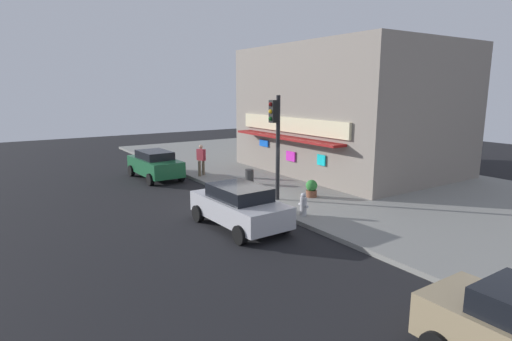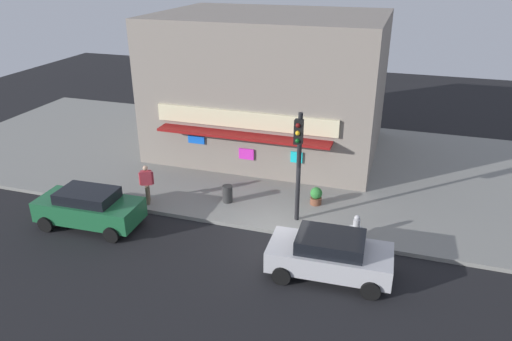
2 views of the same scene
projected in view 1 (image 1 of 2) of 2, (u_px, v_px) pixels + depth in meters
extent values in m
plane|color=black|center=(249.00, 204.00, 18.18)|extent=(62.06, 62.06, 0.00)
cube|color=gray|center=(359.00, 183.00, 21.92)|extent=(41.37, 13.92, 0.17)
cube|color=gray|center=(349.00, 110.00, 24.53)|extent=(11.63, 8.67, 7.24)
cube|color=beige|center=(290.00, 125.00, 22.28)|extent=(8.84, 0.16, 0.81)
cube|color=maroon|center=(285.00, 137.00, 22.22)|extent=(8.38, 0.90, 0.12)
cube|color=blue|center=(264.00, 143.00, 24.60)|extent=(0.86, 0.08, 0.38)
cube|color=#E533CC|center=(291.00, 156.00, 22.56)|extent=(0.75, 0.08, 0.54)
cube|color=#19D8E5|center=(321.00, 160.00, 20.51)|extent=(0.56, 0.08, 0.53)
cylinder|color=black|center=(278.00, 149.00, 17.87)|extent=(0.18, 0.18, 4.56)
cube|color=black|center=(273.00, 111.00, 17.42)|extent=(0.32, 0.28, 0.95)
sphere|color=maroon|center=(271.00, 104.00, 17.28)|extent=(0.18, 0.18, 0.18)
sphere|color=yellow|center=(271.00, 111.00, 17.34)|extent=(0.18, 0.18, 0.18)
sphere|color=#0F4C19|center=(271.00, 119.00, 17.40)|extent=(0.18, 0.18, 0.18)
cylinder|color=#B2B2B7|center=(303.00, 206.00, 15.91)|extent=(0.26, 0.26, 0.73)
sphere|color=#B2B2B7|center=(304.00, 195.00, 15.83)|extent=(0.22, 0.22, 0.22)
cylinder|color=#B2B2B7|center=(300.00, 204.00, 16.06)|extent=(0.12, 0.10, 0.10)
cylinder|color=#B2B2B7|center=(307.00, 207.00, 15.75)|extent=(0.12, 0.10, 0.10)
cylinder|color=#2D2D2D|center=(249.00, 177.00, 21.22)|extent=(0.44, 0.44, 0.77)
cylinder|color=brown|center=(203.00, 167.00, 23.44)|extent=(0.21, 0.21, 0.88)
cylinder|color=brown|center=(200.00, 168.00, 23.15)|extent=(0.21, 0.21, 0.88)
cube|color=#B2333F|center=(201.00, 155.00, 23.15)|extent=(0.53, 0.42, 0.63)
sphere|color=tan|center=(201.00, 147.00, 23.06)|extent=(0.22, 0.22, 0.22)
cylinder|color=#B2333F|center=(197.00, 155.00, 23.28)|extent=(0.13, 0.13, 0.56)
cylinder|color=#B2333F|center=(205.00, 156.00, 23.02)|extent=(0.13, 0.13, 0.56)
cylinder|color=brown|center=(311.00, 194.00, 18.72)|extent=(0.49, 0.49, 0.30)
sphere|color=#2D7A33|center=(312.00, 186.00, 18.65)|extent=(0.52, 0.52, 0.52)
cube|color=#B7B7BC|center=(239.00, 209.00, 15.02)|extent=(4.22, 2.02, 0.76)
cube|color=black|center=(239.00, 192.00, 14.90)|extent=(2.30, 1.65, 0.48)
cylinder|color=black|center=(284.00, 224.00, 14.46)|extent=(0.65, 0.24, 0.64)
cylinder|color=black|center=(240.00, 235.00, 13.40)|extent=(0.65, 0.24, 0.64)
cylinder|color=black|center=(239.00, 206.00, 16.79)|extent=(0.65, 0.24, 0.64)
cylinder|color=black|center=(198.00, 213.00, 15.72)|extent=(0.65, 0.24, 0.64)
cylinder|color=black|center=(486.00, 320.00, 8.47)|extent=(0.64, 0.22, 0.64)
cube|color=#1E6038|center=(155.00, 166.00, 23.22)|extent=(4.25, 1.91, 0.83)
cube|color=black|center=(155.00, 155.00, 23.10)|extent=(2.31, 1.56, 0.43)
cylinder|color=black|center=(181.00, 176.00, 22.63)|extent=(0.65, 0.24, 0.64)
cylinder|color=black|center=(150.00, 180.00, 21.63)|extent=(0.65, 0.24, 0.64)
cylinder|color=black|center=(160.00, 167.00, 24.97)|extent=(0.65, 0.24, 0.64)
cylinder|color=black|center=(131.00, 171.00, 23.97)|extent=(0.65, 0.24, 0.64)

